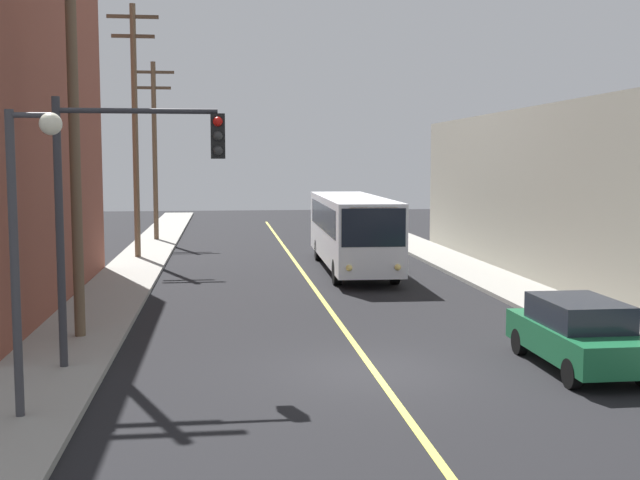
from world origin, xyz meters
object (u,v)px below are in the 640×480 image
utility_pole_near (73,86)px  utility_pole_mid (135,121)px  parked_car_green (578,333)px  city_bus (351,229)px  street_lamp_left (26,218)px  utility_pole_far (155,143)px  traffic_signal_left_corner (130,181)px

utility_pole_near → utility_pole_mid: bearing=91.0°
parked_car_green → city_bus: bearing=98.1°
utility_pole_mid → parked_car_green: bearing=-61.2°
utility_pole_near → city_bus: bearing=54.1°
utility_pole_mid → street_lamp_left: utility_pole_mid is taller
utility_pole_near → utility_pole_mid: (-0.32, 17.73, 0.00)m
city_bus → utility_pole_near: 16.64m
parked_car_green → utility_pole_far: size_ratio=0.43×
traffic_signal_left_corner → street_lamp_left: 3.82m
utility_pole_mid → traffic_signal_left_corner: size_ratio=1.99×
parked_car_green → utility_pole_near: size_ratio=0.37×
parked_car_green → utility_pole_far: bearing=111.2°
city_bus → traffic_signal_left_corner: size_ratio=2.03×
utility_pole_near → parked_car_green: bearing=-20.0°
city_bus → utility_pole_mid: 11.84m
utility_pole_mid → traffic_signal_left_corner: (2.05, -20.95, -2.35)m
city_bus → parked_car_green: 17.40m
utility_pole_far → utility_pole_mid: bearing=-91.2°
parked_car_green → utility_pole_mid: 25.80m
street_lamp_left → parked_car_green: bearing=12.0°
parked_car_green → traffic_signal_left_corner: (-10.07, 1.07, 3.46)m
parked_car_green → utility_pole_far: utility_pole_far is taller
parked_car_green → utility_pole_far: (-11.95, 30.79, 4.98)m
city_bus → utility_pole_far: size_ratio=1.18×
utility_pole_near → utility_pole_far: size_ratio=1.16×
city_bus → parked_car_green: bearing=-81.9°
traffic_signal_left_corner → parked_car_green: bearing=-6.1°
utility_pole_near → traffic_signal_left_corner: utility_pole_near is taller
utility_pole_far → traffic_signal_left_corner: utility_pole_far is taller
city_bus → utility_pole_mid: size_ratio=1.02×
utility_pole_near → utility_pole_mid: 17.73m
city_bus → utility_pole_far: utility_pole_far is taller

